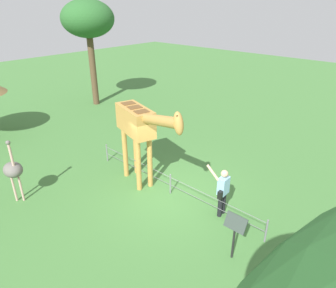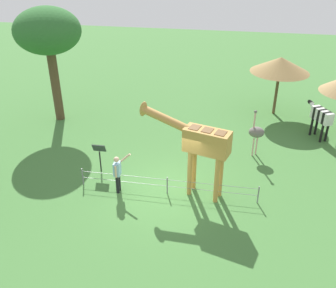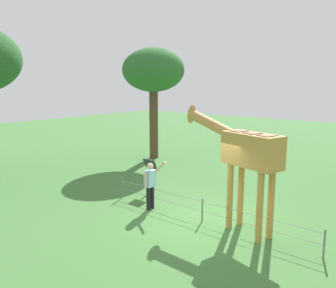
# 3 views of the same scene
# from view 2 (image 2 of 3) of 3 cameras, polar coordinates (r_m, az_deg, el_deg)

# --- Properties ---
(ground_plane) EXTENTS (60.00, 60.00, 0.00)m
(ground_plane) POSITION_cam_2_polar(r_m,az_deg,el_deg) (15.21, -0.03, -7.15)
(ground_plane) COLOR #427538
(giraffe) EXTENTS (3.69, 1.51, 3.50)m
(giraffe) POSITION_cam_2_polar(r_m,az_deg,el_deg) (13.99, 4.74, 0.21)
(giraffe) COLOR #BC8942
(giraffe) RESTS_ON ground_plane
(visitor) EXTENTS (0.65, 0.58, 1.68)m
(visitor) POSITION_cam_2_polar(r_m,az_deg,el_deg) (14.86, -7.61, -4.20)
(visitor) COLOR black
(visitor) RESTS_ON ground_plane
(zebra) EXTENTS (1.13, 1.73, 1.66)m
(zebra) POSITION_cam_2_polar(r_m,az_deg,el_deg) (20.11, 22.05, 3.89)
(zebra) COLOR black
(zebra) RESTS_ON ground_plane
(ostrich) EXTENTS (0.70, 0.56, 2.25)m
(ostrich) POSITION_cam_2_polar(r_m,az_deg,el_deg) (17.53, 13.20, 1.74)
(ostrich) COLOR #CC9E93
(ostrich) RESTS_ON ground_plane
(shade_hut_near) EXTENTS (3.19, 3.19, 3.28)m
(shade_hut_near) POSITION_cam_2_polar(r_m,az_deg,el_deg) (21.70, 16.60, 11.38)
(shade_hut_near) COLOR brown
(shade_hut_near) RESTS_ON ground_plane
(tree_east) EXTENTS (3.36, 3.36, 6.00)m
(tree_east) POSITION_cam_2_polar(r_m,az_deg,el_deg) (20.57, -17.71, 15.75)
(tree_east) COLOR brown
(tree_east) RESTS_ON ground_plane
(info_sign) EXTENTS (0.56, 0.21, 1.32)m
(info_sign) POSITION_cam_2_polar(r_m,az_deg,el_deg) (16.23, -10.32, -1.17)
(info_sign) COLOR black
(info_sign) RESTS_ON ground_plane
(wire_fence) EXTENTS (7.05, 0.05, 0.75)m
(wire_fence) POSITION_cam_2_polar(r_m,az_deg,el_deg) (14.88, -0.11, -6.16)
(wire_fence) COLOR slate
(wire_fence) RESTS_ON ground_plane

